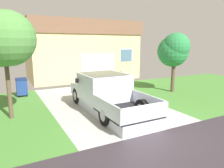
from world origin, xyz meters
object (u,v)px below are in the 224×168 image
object	(u,v)px
handbag	(120,100)
neighbor_tree	(4,40)
wheeled_trash_bin	(22,86)
house_with_garage	(82,50)
person_with_hat	(121,84)
front_yard_tree	(174,50)
pickup_truck	(105,93)

from	to	relation	value
handbag	neighbor_tree	xyz separation A→B (m)	(-5.14, -0.11, 3.06)
neighbor_tree	wheeled_trash_bin	distance (m)	4.93
house_with_garage	person_with_hat	bearing A→B (deg)	-95.79
front_yard_tree	neighbor_tree	distance (m)	9.63
pickup_truck	wheeled_trash_bin	bearing A→B (deg)	125.71
wheeled_trash_bin	house_with_garage	bearing A→B (deg)	40.82
pickup_truck	wheeled_trash_bin	distance (m)	5.63
wheeled_trash_bin	handbag	bearing A→B (deg)	-42.24
front_yard_tree	pickup_truck	bearing A→B (deg)	-165.82
pickup_truck	person_with_hat	bearing A→B (deg)	32.47
person_with_hat	front_yard_tree	distance (m)	4.59
person_with_hat	neighbor_tree	size ratio (longest dim) A/B	0.38
handbag	wheeled_trash_bin	distance (m)	5.96
handbag	wheeled_trash_bin	bearing A→B (deg)	137.76
pickup_truck	person_with_hat	xyz separation A→B (m)	(1.34, 0.85, 0.20)
house_with_garage	front_yard_tree	size ratio (longest dim) A/B	2.50
front_yard_tree	neighbor_tree	bearing A→B (deg)	-174.43
handbag	house_with_garage	xyz separation A→B (m)	(1.07, 8.72, 2.37)
pickup_truck	neighbor_tree	bearing A→B (deg)	173.50
person_with_hat	front_yard_tree	xyz separation A→B (m)	(4.22, 0.56, 1.71)
person_with_hat	neighbor_tree	world-z (taller)	neighbor_tree
pickup_truck	front_yard_tree	world-z (taller)	front_yard_tree
person_with_hat	wheeled_trash_bin	world-z (taller)	person_with_hat
person_with_hat	front_yard_tree	bearing A→B (deg)	172.87
person_with_hat	neighbor_tree	distance (m)	5.81
neighbor_tree	wheeled_trash_bin	xyz separation A→B (m)	(0.74, 4.11, -2.62)
pickup_truck	handbag	bearing A→B (deg)	27.51
pickup_truck	wheeled_trash_bin	world-z (taller)	pickup_truck
handbag	neighbor_tree	world-z (taller)	neighbor_tree
handbag	wheeled_trash_bin	xyz separation A→B (m)	(-4.40, 4.00, 0.44)
front_yard_tree	wheeled_trash_bin	size ratio (longest dim) A/B	3.52
pickup_truck	person_with_hat	distance (m)	1.60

